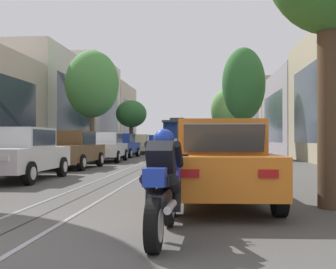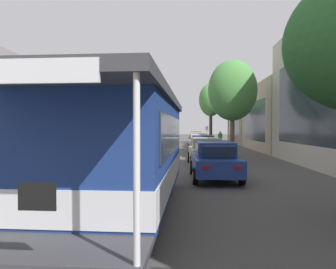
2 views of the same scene
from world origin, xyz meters
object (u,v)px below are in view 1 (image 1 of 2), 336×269
Objects in this scene: parked_car_beige_sixth_left at (138,144)px; parked_car_navy_fourth_right at (207,146)px; parked_car_white_fourth_left at (105,147)px; parked_car_orange_near_right at (218,162)px; parked_car_blue_fifth_left at (121,145)px; parked_car_beige_second_right at (207,152)px; parked_car_teal_fifth_right at (206,144)px; pedestrian_crossing_far at (261,143)px; street_tree_kerb_left_second at (92,84)px; street_tree_kerb_left_mid at (131,114)px; street_tree_kerb_right_mid at (227,110)px; parked_car_brown_mid_left at (71,149)px; parked_car_white_second_left at (19,153)px; parked_car_beige_mid_right at (211,148)px; parked_car_blue_far_left at (146,143)px; parked_car_silver_sixth_right at (205,143)px; cable_car_trolley at (179,135)px; street_tree_kerb_right_second at (244,85)px; motorcycle_with_rider at (163,187)px.

parked_car_navy_fourth_right is at bearing -52.66° from parked_car_beige_sixth_left.
parked_car_orange_near_right is at bearing -69.37° from parked_car_white_fourth_left.
parked_car_blue_fifth_left and parked_car_orange_near_right have the same top height.
parked_car_navy_fourth_right is (5.49, 4.49, 0.00)m from parked_car_white_fourth_left.
parked_car_blue_fifth_left is 15.22m from parked_car_beige_second_right.
pedestrian_crossing_far is (3.29, -7.97, 0.16)m from parked_car_teal_fifth_right.
street_tree_kerb_left_mid is (-0.23, 17.49, -1.08)m from street_tree_kerb_left_second.
street_tree_kerb_left_mid is 10.34m from street_tree_kerb_right_mid.
parked_car_brown_mid_left is 0.67× the size of street_tree_kerb_right_mid.
parked_car_orange_near_right is 1.01× the size of parked_car_beige_second_right.
parked_car_blue_fifth_left is 4.70m from street_tree_kerb_left_second.
pedestrian_crossing_far reaches higher than parked_car_orange_near_right.
pedestrian_crossing_far is at bearing 20.13° from parked_car_white_fourth_left.
street_tree_kerb_left_mid is at bearing 93.93° from parked_car_white_second_left.
street_tree_kerb_right_mid is at bearing 58.69° from parked_car_beige_sixth_left.
street_tree_kerb_right_mid is at bearing 83.54° from parked_car_navy_fourth_right.
parked_car_navy_fourth_right is (5.71, -1.06, 0.00)m from parked_car_blue_fifth_left.
parked_car_brown_mid_left and parked_car_beige_mid_right have the same top height.
parked_car_beige_sixth_left is 27.08m from parked_car_orange_near_right.
street_tree_kerb_right_mid reaches higher than pedestrian_crossing_far.
street_tree_kerb_left_mid is (-8.15, 38.42, 3.09)m from parked_car_orange_near_right.
parked_car_white_fourth_left is at bearing 110.63° from parked_car_orange_near_right.
pedestrian_crossing_far is (3.29, 11.77, 0.16)m from parked_car_beige_second_right.
street_tree_kerb_left_mid is at bearing 110.63° from parked_car_blue_far_left.
parked_car_silver_sixth_right is (-0.25, 19.80, 0.00)m from parked_car_beige_mid_right.
street_tree_kerb_left_mid reaches higher than parked_car_brown_mid_left.
parked_car_beige_mid_right is 0.48× the size of cable_car_trolley.
street_tree_kerb_left_mid reaches higher than parked_car_beige_mid_right.
street_tree_kerb_left_second reaches higher than parked_car_brown_mid_left.
parked_car_orange_near_right is at bearing -96.47° from street_tree_kerb_right_second.
parked_car_brown_mid_left and parked_car_blue_fifth_left have the same top height.
parked_car_beige_sixth_left is 11.14m from street_tree_kerb_right_second.
street_tree_kerb_left_mid is at bearing 112.88° from parked_car_navy_fourth_right.
parked_car_beige_sixth_left is at bearing -131.16° from parked_car_silver_sixth_right.
parked_car_teal_fifth_right is (5.47, -5.75, 0.00)m from parked_car_blue_far_left.
street_tree_kerb_right_second is 18.31m from cable_car_trolley.
street_tree_kerb_right_mid reaches higher than parked_car_beige_mid_right.
cable_car_trolley is (-2.68, 4.22, 0.86)m from parked_car_silver_sixth_right.
street_tree_kerb_left_second is (-2.35, -5.59, 4.17)m from parked_car_beige_sixth_left.
street_tree_kerb_left_mid is 2.71× the size of motorcycle_with_rider.
street_tree_kerb_left_mid reaches higher than parked_car_blue_far_left.
parked_car_white_fourth_left is 2.21× the size of motorcycle_with_rider.
parked_car_white_second_left is 34.30m from street_tree_kerb_left_mid.
parked_car_teal_fifth_right is 0.63× the size of street_tree_kerb_right_second.
motorcycle_with_rider is at bearing -104.90° from parked_car_orange_near_right.
parked_car_beige_mid_right is at bearing -120.57° from pedestrian_crossing_far.
motorcycle_with_rider is (7.13, -23.87, -4.32)m from street_tree_kerb_left_second.
parked_car_silver_sixth_right is at bearing 65.42° from parked_car_blue_fifth_left.
cable_car_trolley is (-2.72, 10.85, 0.86)m from parked_car_teal_fifth_right.
parked_car_white_second_left is at bearing -90.34° from parked_car_blue_far_left.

